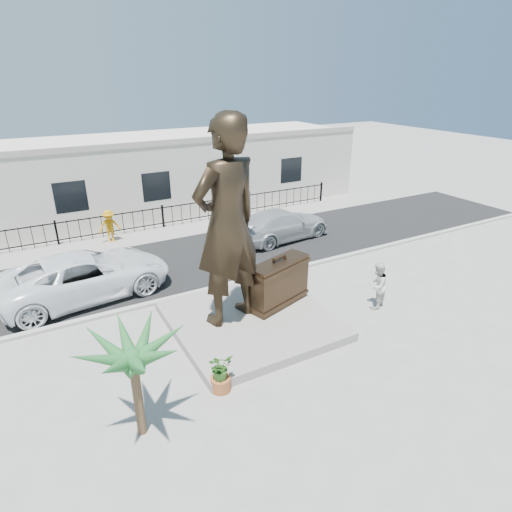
{
  "coord_description": "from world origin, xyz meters",
  "views": [
    {
      "loc": [
        -6.49,
        -9.74,
        8.08
      ],
      "look_at": [
        0.0,
        2.0,
        2.3
      ],
      "focal_mm": 30.0,
      "sensor_mm": 36.0,
      "label": 1
    }
  ],
  "objects_px": {
    "tourist": "(377,286)",
    "car_white": "(86,275)",
    "suitcase": "(279,283)",
    "statue": "(227,224)"
  },
  "relations": [
    {
      "from": "tourist",
      "to": "car_white",
      "type": "relative_size",
      "value": 0.28
    },
    {
      "from": "tourist",
      "to": "car_white",
      "type": "bearing_deg",
      "value": -58.61
    },
    {
      "from": "tourist",
      "to": "statue",
      "type": "bearing_deg",
      "value": -41.21
    },
    {
      "from": "suitcase",
      "to": "tourist",
      "type": "height_order",
      "value": "suitcase"
    },
    {
      "from": "tourist",
      "to": "suitcase",
      "type": "bearing_deg",
      "value": -49.58
    },
    {
      "from": "suitcase",
      "to": "car_white",
      "type": "height_order",
      "value": "suitcase"
    },
    {
      "from": "statue",
      "to": "suitcase",
      "type": "relative_size",
      "value": 2.81
    },
    {
      "from": "statue",
      "to": "tourist",
      "type": "distance_m",
      "value": 6.16
    },
    {
      "from": "statue",
      "to": "car_white",
      "type": "height_order",
      "value": "statue"
    },
    {
      "from": "suitcase",
      "to": "car_white",
      "type": "distance_m",
      "value": 7.47
    }
  ]
}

